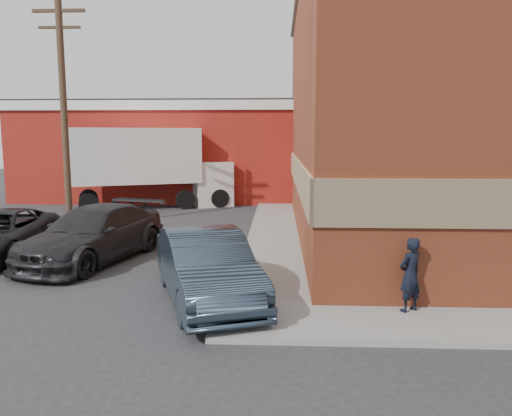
% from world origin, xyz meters
% --- Properties ---
extents(ground, '(90.00, 90.00, 0.00)m').
position_xyz_m(ground, '(0.00, 0.00, 0.00)').
color(ground, '#28282B').
rests_on(ground, ground).
extents(brick_building, '(14.25, 18.25, 9.36)m').
position_xyz_m(brick_building, '(8.50, 9.00, 4.68)').
color(brick_building, '#AD4B2C').
rests_on(brick_building, ground).
extents(sidewalk_west, '(1.80, 18.00, 0.12)m').
position_xyz_m(sidewalk_west, '(0.60, 9.00, 0.06)').
color(sidewalk_west, gray).
rests_on(sidewalk_west, ground).
extents(warehouse, '(16.30, 8.30, 5.60)m').
position_xyz_m(warehouse, '(-6.00, 20.00, 2.81)').
color(warehouse, maroon).
rests_on(warehouse, ground).
extents(utility_pole, '(2.00, 0.26, 9.00)m').
position_xyz_m(utility_pole, '(-7.50, 9.00, 4.75)').
color(utility_pole, brown).
rests_on(utility_pole, ground).
extents(man, '(0.66, 0.61, 1.52)m').
position_xyz_m(man, '(3.44, -0.25, 0.88)').
color(man, black).
rests_on(man, sidewalk_south).
extents(sedan, '(3.19, 5.06, 1.57)m').
position_xyz_m(sedan, '(-0.80, 0.50, 0.79)').
color(sedan, '#2B3948').
rests_on(sedan, ground).
extents(suv_b, '(3.60, 5.88, 1.59)m').
position_xyz_m(suv_b, '(-4.66, 4.02, 0.80)').
color(suv_b, '#252527').
rests_on(suv_b, ground).
extents(box_truck, '(8.51, 5.25, 4.05)m').
position_xyz_m(box_truck, '(-5.73, 15.05, 2.33)').
color(box_truck, white).
rests_on(box_truck, ground).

